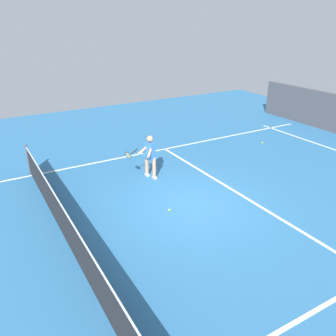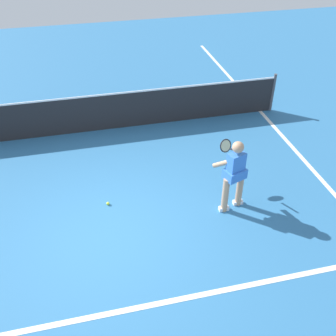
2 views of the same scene
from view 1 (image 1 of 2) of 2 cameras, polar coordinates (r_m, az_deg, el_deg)
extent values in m
plane|color=teal|center=(10.75, 4.12, -5.96)|extent=(27.32, 27.32, 0.00)
cube|color=white|center=(11.68, 11.01, -3.82)|extent=(9.41, 0.10, 0.01)
cube|color=white|center=(8.07, 24.34, -19.72)|extent=(0.10, 19.01, 0.01)
cube|color=white|center=(14.50, -6.31, 1.97)|extent=(0.10, 19.01, 0.01)
cylinder|color=#4C4C51|center=(13.63, -21.90, 1.40)|extent=(0.08, 0.08, 1.09)
cube|color=#232326|center=(9.18, -16.48, -9.00)|extent=(9.93, 0.02, 0.97)
cube|color=white|center=(8.92, -16.84, -6.25)|extent=(9.93, 0.02, 0.04)
cylinder|color=tan|center=(12.25, -2.28, -0.04)|extent=(0.13, 0.13, 0.78)
cylinder|color=tan|center=(12.49, -3.48, 0.39)|extent=(0.13, 0.13, 0.78)
cube|color=white|center=(12.40, -2.25, -1.53)|extent=(0.20, 0.10, 0.08)
cube|color=white|center=(12.63, -3.44, -1.07)|extent=(0.20, 0.10, 0.08)
cube|color=#3875D6|center=(12.13, -2.95, 3.00)|extent=(0.37, 0.29, 0.52)
cube|color=#3875D6|center=(12.20, -2.93, 2.12)|extent=(0.47, 0.39, 0.20)
sphere|color=tan|center=(12.00, -2.98, 4.79)|extent=(0.22, 0.22, 0.22)
cylinder|color=tan|center=(11.92, -2.93, 2.74)|extent=(0.39, 0.41, 0.37)
cylinder|color=tan|center=(12.12, -3.95, 3.06)|extent=(0.14, 0.48, 0.37)
cylinder|color=black|center=(12.09, -5.49, 2.75)|extent=(0.13, 0.29, 0.14)
torus|color=black|center=(11.92, -6.52, 2.10)|extent=(0.31, 0.20, 0.28)
cylinder|color=beige|center=(11.92, -6.52, 2.10)|extent=(0.26, 0.16, 0.23)
sphere|color=#D1E533|center=(10.36, 0.21, -6.88)|extent=(0.07, 0.07, 0.07)
sphere|color=#D1E533|center=(16.45, 15.17, 4.01)|extent=(0.07, 0.07, 0.07)
camera|label=2|loc=(13.08, 26.74, 21.55)|focal=42.25mm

